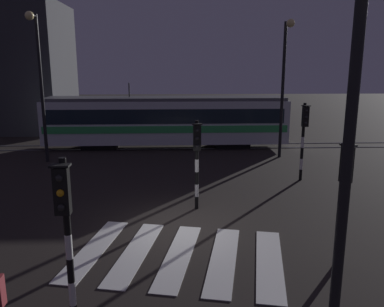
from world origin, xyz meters
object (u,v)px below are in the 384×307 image
traffic_light_corner_near_right (343,186)px  street_lamp_trackside_right (285,74)px  traffic_light_median_centre (197,152)px  street_lamp_near_kerb (358,127)px  street_lamp_trackside_left (39,72)px  tram (166,120)px  traffic_light_corner_far_right (304,130)px  traffic_light_kerb_mid_left (66,221)px

traffic_light_corner_near_right → street_lamp_trackside_right: (1.87, 12.60, 2.49)m
traffic_light_median_centre → street_lamp_trackside_right: size_ratio=0.44×
street_lamp_near_kerb → street_lamp_trackside_left: (-9.77, 15.79, 0.53)m
traffic_light_corner_near_right → street_lamp_trackside_left: size_ratio=0.44×
traffic_light_median_centre → street_lamp_near_kerb: street_lamp_near_kerb is taller
street_lamp_trackside_left → traffic_light_median_centre: bearing=-43.7°
street_lamp_trackside_left → tram: size_ratio=0.50×
traffic_light_median_centre → street_lamp_trackside_left: bearing=136.3°
traffic_light_corner_far_right → street_lamp_near_kerb: size_ratio=0.52×
street_lamp_trackside_left → traffic_light_kerb_mid_left: bearing=-70.6°
traffic_light_median_centre → traffic_light_corner_near_right: bearing=-52.8°
street_lamp_trackside_right → tram: (-6.64, 3.42, -3.04)m
traffic_light_kerb_mid_left → tram: (1.55, 18.20, -0.62)m
street_lamp_trackside_right → tram: 8.06m
traffic_light_kerb_mid_left → street_lamp_near_kerb: street_lamp_near_kerb is taller
street_lamp_trackside_right → tram: street_lamp_trackside_right is taller
street_lamp_near_kerb → street_lamp_trackside_right: size_ratio=0.90×
traffic_light_corner_far_right → tram: bearing=128.7°
traffic_light_median_centre → traffic_light_corner_far_right: bearing=34.9°
street_lamp_trackside_left → street_lamp_trackside_right: bearing=2.4°
traffic_light_kerb_mid_left → tram: tram is taller
traffic_light_corner_near_right → street_lamp_trackside_left: 16.75m
street_lamp_trackside_left → tram: 8.29m
street_lamp_trackside_right → traffic_light_corner_far_right: bearing=-93.1°
traffic_light_corner_far_right → street_lamp_trackside_left: size_ratio=0.46×
street_lamp_trackside_right → street_lamp_trackside_left: (-13.19, -0.55, 0.13)m
street_lamp_trackside_right → street_lamp_trackside_left: size_ratio=0.97×
traffic_light_corner_near_right → street_lamp_trackside_right: size_ratio=0.46×
traffic_light_corner_near_right → traffic_light_median_centre: (-3.44, 4.53, -0.09)m
traffic_light_median_centre → street_lamp_trackside_left: street_lamp_trackside_left is taller
traffic_light_kerb_mid_left → street_lamp_near_kerb: (4.77, -1.56, 2.01)m
traffic_light_median_centre → street_lamp_trackside_left: (-7.89, 7.53, 2.71)m
traffic_light_corner_far_right → tram: 10.24m
traffic_light_corner_near_right → street_lamp_near_kerb: street_lamp_near_kerb is taller
street_lamp_trackside_left → tram: (6.55, 3.97, -3.16)m
street_lamp_trackside_left → traffic_light_corner_near_right: bearing=-46.8°
traffic_light_corner_near_right → traffic_light_kerb_mid_left: bearing=-161.0°
street_lamp_trackside_right → street_lamp_trackside_left: 13.20m
traffic_light_corner_near_right → street_lamp_trackside_left: bearing=133.2°
traffic_light_corner_far_right → traffic_light_median_centre: (-5.05, -3.52, -0.17)m
traffic_light_corner_far_right → traffic_light_median_centre: traffic_light_corner_far_right is taller
traffic_light_corner_near_right → tram: size_ratio=0.22×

